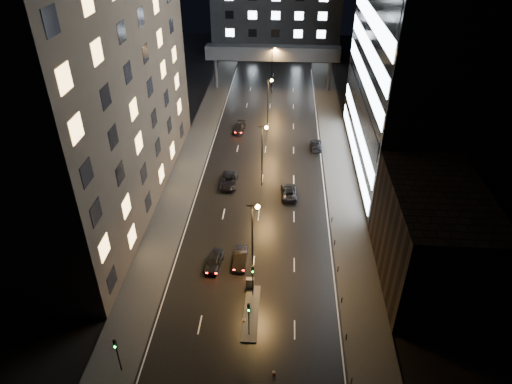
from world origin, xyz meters
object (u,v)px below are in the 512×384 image
Objects in this scene: car_toward_b at (316,145)px; utility_cabinet at (250,283)px; car_away_d at (239,128)px; car_toward_a at (289,192)px; car_away_b at (240,258)px; car_away_a at (214,261)px; car_away_c at (229,181)px.

car_toward_b is 36.48m from utility_cabinet.
utility_cabinet is at bearing -76.88° from car_away_d.
car_away_d is 23.83m from car_toward_a.
car_away_b is 3.34× the size of utility_cabinet.
car_away_c is (-0.35, 18.61, -0.00)m from car_away_a.
utility_cabinet is (-9.10, -35.32, 0.12)m from car_toward_b.
car_away_d is (-0.27, 19.28, -0.06)m from car_away_c.
car_away_b is 18.23m from car_away_c.
car_toward_a is 20.08m from utility_cabinet.
car_toward_a is (9.02, 16.10, -0.05)m from car_away_a.
utility_cabinet is at bearing 76.50° from car_toward_b.
car_away_c is 1.14× the size of car_away_d.
car_toward_a is 16.42m from car_toward_b.
car_away_a is 37.90m from car_away_d.
car_away_c is 1.12× the size of car_toward_b.
car_toward_b is (13.80, 31.82, -0.05)m from car_away_a.
car_away_a is at bearing 143.09° from utility_cabinet.
car_away_b reaches higher than car_toward_b.
utility_cabinet reaches higher than car_toward_a.
car_toward_a is 1.05× the size of car_toward_b.
car_toward_b is at bearing 75.40° from utility_cabinet.
car_toward_b is at bearing 73.90° from car_away_a.
car_away_c is 9.70m from car_toward_a.
utility_cabinet is at bearing -69.41° from car_away_b.
car_toward_b is (10.65, 31.10, -0.04)m from car_away_b.
car_away_b is at bearing 109.95° from utility_cabinet.
car_away_d is at bearing 98.27° from car_away_a.
car_away_c reaches higher than car_toward_b.
car_away_a reaches higher than car_toward_b.
car_away_b is at bearing 20.20° from car_away_a.
car_away_a is 34.68m from car_toward_b.
car_away_c is (-3.49, 17.90, 0.01)m from car_away_b.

